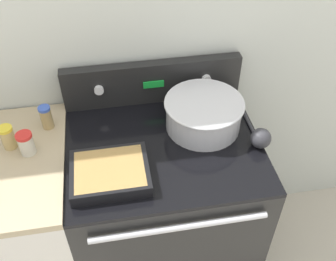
{
  "coord_description": "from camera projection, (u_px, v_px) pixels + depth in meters",
  "views": [
    {
      "loc": [
        -0.17,
        -0.78,
        2.04
      ],
      "look_at": [
        0.02,
        0.34,
        0.99
      ],
      "focal_mm": 42.0,
      "sensor_mm": 36.0,
      "label": 1
    }
  ],
  "objects": [
    {
      "name": "ladle",
      "position": [
        260.0,
        137.0,
        1.55
      ],
      "size": [
        0.08,
        0.28,
        0.08
      ],
      "color": "#333338",
      "rests_on": "stove_range"
    },
    {
      "name": "mixing_bowl",
      "position": [
        204.0,
        113.0,
        1.61
      ],
      "size": [
        0.33,
        0.33,
        0.13
      ],
      "color": "silver",
      "rests_on": "stove_range"
    },
    {
      "name": "spice_jar_blue_cap",
      "position": [
        46.0,
        117.0,
        1.6
      ],
      "size": [
        0.05,
        0.05,
        0.1
      ],
      "color": "tan",
      "rests_on": "side_counter"
    },
    {
      "name": "stove_range",
      "position": [
        164.0,
        213.0,
        1.89
      ],
      "size": [
        0.78,
        0.68,
        0.93
      ],
      "color": "black",
      "rests_on": "ground_plane"
    },
    {
      "name": "kitchen_wall",
      "position": [
        149.0,
        29.0,
        1.62
      ],
      "size": [
        8.0,
        0.05,
        2.5
      ],
      "color": "silver",
      "rests_on": "ground_plane"
    },
    {
      "name": "control_panel",
      "position": [
        153.0,
        82.0,
        1.73
      ],
      "size": [
        0.78,
        0.07,
        0.2
      ],
      "color": "black",
      "rests_on": "stove_range"
    },
    {
      "name": "casserole_dish",
      "position": [
        110.0,
        172.0,
        1.43
      ],
      "size": [
        0.29,
        0.23,
        0.05
      ],
      "color": "black",
      "rests_on": "stove_range"
    },
    {
      "name": "spice_jar_red_cap",
      "position": [
        26.0,
        143.0,
        1.5
      ],
      "size": [
        0.06,
        0.06,
        0.09
      ],
      "color": "beige",
      "rests_on": "side_counter"
    },
    {
      "name": "spice_jar_yellow_cap",
      "position": [
        8.0,
        137.0,
        1.52
      ],
      "size": [
        0.06,
        0.06,
        0.1
      ],
      "color": "tan",
      "rests_on": "side_counter"
    },
    {
      "name": "side_counter",
      "position": [
        31.0,
        231.0,
        1.81
      ],
      "size": [
        0.46,
        0.65,
        0.94
      ],
      "color": "silver",
      "rests_on": "ground_plane"
    }
  ]
}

